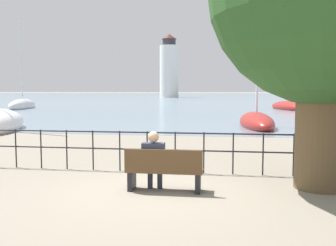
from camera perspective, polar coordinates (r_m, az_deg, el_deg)
The scene contains 10 objects.
ground_plane at distance 7.97m, azimuth -0.53°, elevation -10.26°, with size 1000.00×1000.00×0.00m, color gray.
harbor_water at distance 167.07m, azimuth 7.95°, elevation 4.20°, with size 600.00×300.00×0.01m.
park_bench at distance 7.81m, azimuth -0.60°, elevation -7.37°, with size 1.60×0.45×0.90m.
seated_person_left at distance 7.86m, azimuth -2.20°, elevation -5.31°, with size 0.47×0.35×1.25m.
promenade_railing at distance 9.54m, azimuth 1.10°, elevation -3.47°, with size 11.69×0.04×1.05m.
sailboat_2 at distance 22.34m, azimuth 13.31°, elevation 0.32°, with size 2.17×6.51×12.21m.
sailboat_3 at distance 31.56m, azimuth 23.46°, elevation 1.45°, with size 3.77×8.79×11.72m.
sailboat_4 at distance 43.71m, azimuth 18.05°, elevation 2.40°, with size 4.44×8.43×12.57m.
sailboat_5 at distance 46.61m, azimuth -21.29°, elevation 2.52°, with size 3.23×8.16×12.14m.
harbor_lighthouse at distance 114.72m, azimuth 0.17°, elevation 8.35°, with size 5.68×5.68×19.10m.
Camera 1 is at (1.19, -7.60, 2.09)m, focal length 40.00 mm.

